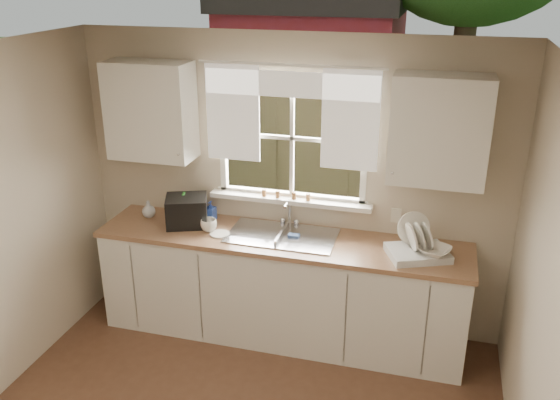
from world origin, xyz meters
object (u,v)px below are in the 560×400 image
(soap_bottle_a, at_px, (185,207))
(cup, at_px, (209,225))
(dish_rack, at_px, (418,248))
(black_appliance, at_px, (187,211))

(soap_bottle_a, relative_size, cup, 1.94)
(dish_rack, bearing_deg, soap_bottle_a, 175.83)
(dish_rack, relative_size, black_appliance, 1.58)
(cup, bearing_deg, soap_bottle_a, 131.36)
(dish_rack, height_order, black_appliance, dish_rack)
(dish_rack, distance_m, soap_bottle_a, 1.97)
(cup, bearing_deg, dish_rack, -20.70)
(soap_bottle_a, xyz_separation_m, cup, (0.27, -0.15, -0.08))
(black_appliance, bearing_deg, dish_rack, -23.72)
(dish_rack, distance_m, black_appliance, 1.92)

